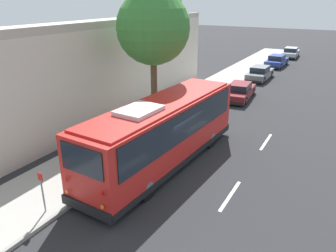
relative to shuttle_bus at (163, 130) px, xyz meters
The scene contains 15 objects.
ground_plane 1.76m from the shuttle_bus, 53.34° to the right, with size 160.00×160.00×0.00m, color #28282B.
sidewalk_slab 3.56m from the shuttle_bus, 88.58° to the left, with size 80.00×3.40×0.15m, color #A3A099.
curb_strip 2.17m from the shuttle_bus, 86.74° to the left, with size 80.00×0.14×0.15m, color gray.
shuttle_bus is the anchor object (origin of this frame).
parked_sedan_maroon 12.33m from the shuttle_bus, ahead, with size 4.66×1.97×1.27m.
parked_sedan_gray 19.59m from the shuttle_bus, ahead, with size 4.67×1.76×1.30m.
parked_sedan_blue 27.09m from the shuttle_bus, ahead, with size 4.65×1.94×1.30m.
parked_sedan_silver 34.30m from the shuttle_bus, ahead, with size 4.72×1.97×1.29m.
street_tree 6.29m from the shuttle_bus, 35.75° to the left, with size 3.99×3.99×8.33m.
sign_post_near 5.83m from the shuttle_bus, 161.77° to the left, with size 0.06×0.22×1.58m.
sign_post_far 4.19m from the shuttle_bus, 153.82° to the left, with size 0.06×0.22×1.42m.
fire_hydrant 8.57m from the shuttle_bus, 12.95° to the left, with size 0.22×0.22×0.81m.
building_backdrop 9.39m from the shuttle_bus, 68.93° to the left, with size 25.95×6.17×6.17m.
lane_stripe_mid 4.20m from the shuttle_bus, 106.03° to the right, with size 2.40×0.14×0.01m, color silver.
lane_stripe_ahead 6.40m from the shuttle_bus, 36.55° to the right, with size 2.40×0.14×0.01m, color silver.
Camera 1 is at (-12.10, -6.78, 7.37)m, focal length 35.00 mm.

